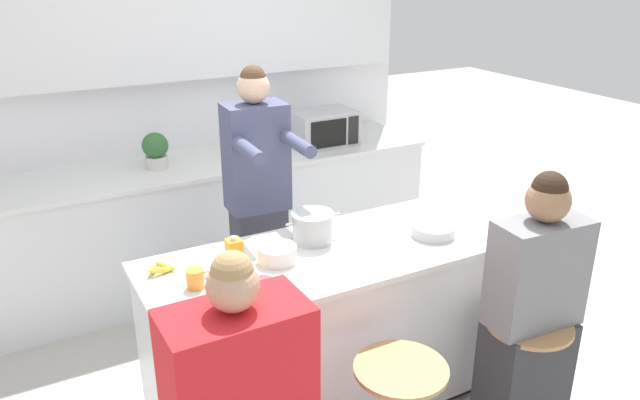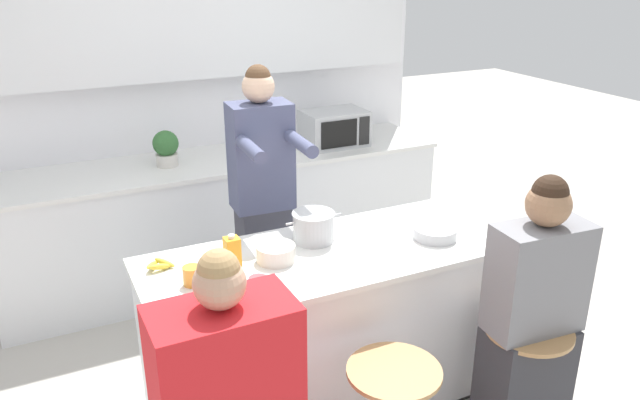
{
  "view_description": "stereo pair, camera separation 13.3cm",
  "coord_description": "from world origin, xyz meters",
  "px_view_note": "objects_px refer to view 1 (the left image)",
  "views": [
    {
      "loc": [
        -1.34,
        -2.39,
        2.26
      ],
      "look_at": [
        0.0,
        0.07,
        1.16
      ],
      "focal_mm": 35.0,
      "sensor_mm": 36.0,
      "label": 1
    },
    {
      "loc": [
        -1.22,
        -2.45,
        2.26
      ],
      "look_at": [
        0.0,
        0.07,
        1.16
      ],
      "focal_mm": 35.0,
      "sensor_mm": 36.0,
      "label": 2
    }
  ],
  "objects_px": {
    "bar_stool_rightmost": "(523,372)",
    "fruit_bowl": "(433,231)",
    "person_seated_near": "(530,324)",
    "potted_plant": "(156,150)",
    "juice_carton": "(234,255)",
    "kitchen_island": "(327,331)",
    "person_cooking": "(259,214)",
    "coffee_cup_near": "(264,287)",
    "microwave": "(323,128)",
    "coffee_cup_far": "(195,279)",
    "cooking_pot": "(313,227)",
    "banana_bunch": "(160,268)"
  },
  "relations": [
    {
      "from": "kitchen_island",
      "to": "coffee_cup_far",
      "type": "bearing_deg",
      "value": -177.8
    },
    {
      "from": "kitchen_island",
      "to": "person_cooking",
      "type": "height_order",
      "value": "person_cooking"
    },
    {
      "from": "person_cooking",
      "to": "juice_carton",
      "type": "distance_m",
      "value": 0.79
    },
    {
      "from": "person_seated_near",
      "to": "coffee_cup_far",
      "type": "relative_size",
      "value": 12.55
    },
    {
      "from": "bar_stool_rightmost",
      "to": "coffee_cup_far",
      "type": "xyz_separation_m",
      "value": [
        -1.4,
        0.63,
        0.58
      ]
    },
    {
      "from": "cooking_pot",
      "to": "person_cooking",
      "type": "bearing_deg",
      "value": 96.82
    },
    {
      "from": "coffee_cup_far",
      "to": "microwave",
      "type": "relative_size",
      "value": 0.24
    },
    {
      "from": "fruit_bowl",
      "to": "coffee_cup_far",
      "type": "height_order",
      "value": "coffee_cup_far"
    },
    {
      "from": "potted_plant",
      "to": "coffee_cup_far",
      "type": "bearing_deg",
      "value": -99.35
    },
    {
      "from": "banana_bunch",
      "to": "potted_plant",
      "type": "bearing_deg",
      "value": 75.56
    },
    {
      "from": "bar_stool_rightmost",
      "to": "potted_plant",
      "type": "distance_m",
      "value": 2.65
    },
    {
      "from": "person_seated_near",
      "to": "potted_plant",
      "type": "distance_m",
      "value": 2.6
    },
    {
      "from": "coffee_cup_near",
      "to": "microwave",
      "type": "bearing_deg",
      "value": 54.7
    },
    {
      "from": "kitchen_island",
      "to": "banana_bunch",
      "type": "distance_m",
      "value": 0.92
    },
    {
      "from": "kitchen_island",
      "to": "potted_plant",
      "type": "relative_size",
      "value": 7.4
    },
    {
      "from": "bar_stool_rightmost",
      "to": "coffee_cup_near",
      "type": "height_order",
      "value": "coffee_cup_near"
    },
    {
      "from": "bar_stool_rightmost",
      "to": "fruit_bowl",
      "type": "bearing_deg",
      "value": 105.05
    },
    {
      "from": "person_cooking",
      "to": "juice_carton",
      "type": "bearing_deg",
      "value": -118.06
    },
    {
      "from": "person_cooking",
      "to": "coffee_cup_near",
      "type": "height_order",
      "value": "person_cooking"
    },
    {
      "from": "person_cooking",
      "to": "fruit_bowl",
      "type": "relative_size",
      "value": 7.76
    },
    {
      "from": "person_cooking",
      "to": "microwave",
      "type": "height_order",
      "value": "person_cooking"
    },
    {
      "from": "juice_carton",
      "to": "potted_plant",
      "type": "height_order",
      "value": "potted_plant"
    },
    {
      "from": "person_seated_near",
      "to": "potted_plant",
      "type": "bearing_deg",
      "value": 120.54
    },
    {
      "from": "fruit_bowl",
      "to": "cooking_pot",
      "type": "bearing_deg",
      "value": 157.11
    },
    {
      "from": "fruit_bowl",
      "to": "coffee_cup_far",
      "type": "bearing_deg",
      "value": 176.97
    },
    {
      "from": "coffee_cup_near",
      "to": "person_cooking",
      "type": "bearing_deg",
      "value": 68.08
    },
    {
      "from": "coffee_cup_far",
      "to": "banana_bunch",
      "type": "distance_m",
      "value": 0.23
    },
    {
      "from": "cooking_pot",
      "to": "microwave",
      "type": "xyz_separation_m",
      "value": [
        0.85,
        1.45,
        0.07
      ]
    },
    {
      "from": "person_seated_near",
      "to": "coffee_cup_far",
      "type": "bearing_deg",
      "value": 160.48
    },
    {
      "from": "fruit_bowl",
      "to": "banana_bunch",
      "type": "height_order",
      "value": "fruit_bowl"
    },
    {
      "from": "person_seated_near",
      "to": "cooking_pot",
      "type": "relative_size",
      "value": 4.59
    },
    {
      "from": "person_cooking",
      "to": "fruit_bowl",
      "type": "xyz_separation_m",
      "value": [
        0.64,
        -0.79,
        0.07
      ]
    },
    {
      "from": "microwave",
      "to": "bar_stool_rightmost",
      "type": "bearing_deg",
      "value": -93.27
    },
    {
      "from": "cooking_pot",
      "to": "juice_carton",
      "type": "relative_size",
      "value": 1.76
    },
    {
      "from": "kitchen_island",
      "to": "coffee_cup_near",
      "type": "bearing_deg",
      "value": -152.28
    },
    {
      "from": "person_cooking",
      "to": "potted_plant",
      "type": "height_order",
      "value": "person_cooking"
    },
    {
      "from": "fruit_bowl",
      "to": "juice_carton",
      "type": "bearing_deg",
      "value": 172.97
    },
    {
      "from": "person_seated_near",
      "to": "potted_plant",
      "type": "relative_size",
      "value": 5.7
    },
    {
      "from": "person_cooking",
      "to": "bar_stool_rightmost",
      "type": "bearing_deg",
      "value": -56.74
    },
    {
      "from": "person_seated_near",
      "to": "coffee_cup_near",
      "type": "distance_m",
      "value": 1.29
    },
    {
      "from": "cooking_pot",
      "to": "banana_bunch",
      "type": "xyz_separation_m",
      "value": [
        -0.78,
        0.03,
        -0.06
      ]
    },
    {
      "from": "cooking_pot",
      "to": "potted_plant",
      "type": "height_order",
      "value": "potted_plant"
    },
    {
      "from": "person_cooking",
      "to": "potted_plant",
      "type": "distance_m",
      "value": 1.02
    },
    {
      "from": "kitchen_island",
      "to": "microwave",
      "type": "relative_size",
      "value": 3.9
    },
    {
      "from": "bar_stool_rightmost",
      "to": "fruit_bowl",
      "type": "height_order",
      "value": "fruit_bowl"
    },
    {
      "from": "person_cooking",
      "to": "fruit_bowl",
      "type": "height_order",
      "value": "person_cooking"
    },
    {
      "from": "bar_stool_rightmost",
      "to": "microwave",
      "type": "bearing_deg",
      "value": 86.73
    },
    {
      "from": "banana_bunch",
      "to": "microwave",
      "type": "xyz_separation_m",
      "value": [
        1.63,
        1.41,
        0.12
      ]
    },
    {
      "from": "person_cooking",
      "to": "banana_bunch",
      "type": "distance_m",
      "value": 0.88
    },
    {
      "from": "person_seated_near",
      "to": "juice_carton",
      "type": "height_order",
      "value": "person_seated_near"
    }
  ]
}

